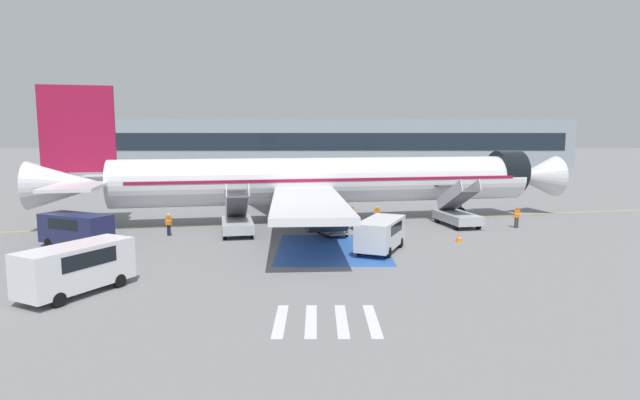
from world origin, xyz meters
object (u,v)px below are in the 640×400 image
service_van_3 (381,232)px  ground_crew_3 (353,216)px  service_van_1 (76,265)px  ground_crew_1 (377,215)px  ground_crew_2 (169,223)px  fuel_tanker (285,178)px  terminal_building (314,144)px  ground_crew_0 (517,216)px  traffic_cone_0 (459,238)px  service_van_2 (76,228)px  baggage_cart (332,232)px  boarding_stairs_aft (237,221)px  airliner (321,181)px  boarding_stairs_forward (457,214)px

service_van_3 → ground_crew_3: (-1.26, 7.36, -0.13)m
service_van_1 → ground_crew_1: service_van_1 is taller
ground_crew_2 → fuel_tanker: bearing=-77.1°
ground_crew_3 → terminal_building: terminal_building is taller
ground_crew_2 → ground_crew_1: bearing=-142.5°
ground_crew_0 → traffic_cone_0: 8.08m
service_van_2 → baggage_cart: size_ratio=1.74×
boarding_stairs_aft → ground_crew_3: 8.84m
ground_crew_2 → service_van_3: bearing=-174.3°
service_van_1 → ground_crew_0: size_ratio=3.24×
baggage_cart → traffic_cone_0: bearing=140.6°
fuel_tanker → traffic_cone_0: size_ratio=19.82×
service_van_3 → traffic_cone_0: (5.75, 2.84, -0.96)m
ground_crew_2 → terminal_building: size_ratio=0.01×
service_van_2 → service_van_3: (19.67, -1.23, -0.08)m
boarding_stairs_aft → terminal_building: 83.99m
fuel_tanker → service_van_2: size_ratio=2.02×
service_van_3 → ground_crew_1: 8.71m
boarding_stairs_aft → traffic_cone_0: 15.92m
airliner → service_van_2: (-15.98, -10.19, -2.17)m
traffic_cone_0 → fuel_tanker: bearing=112.7°
service_van_3 → ground_crew_3: 7.47m
airliner → fuel_tanker: (-4.66, 25.14, -1.74)m
boarding_stairs_aft → ground_crew_1: bearing=4.6°
boarding_stairs_aft → service_van_3: size_ratio=1.04×
fuel_tanker → baggage_cart: 31.83m
baggage_cart → ground_crew_1: bearing=-160.9°
ground_crew_1 → ground_crew_0: bearing=24.0°
service_van_1 → service_van_2: service_van_1 is taller
ground_crew_0 → ground_crew_1: 11.02m
airliner → terminal_building: bearing=169.3°
ground_crew_1 → terminal_building: terminal_building is taller
service_van_1 → service_van_2: bearing=142.9°
airliner → ground_crew_3: bearing=19.6°
ground_crew_2 → traffic_cone_0: (20.56, -2.22, -0.68)m
boarding_stairs_aft → baggage_cart: (7.03, -0.37, -0.72)m
ground_crew_0 → ground_crew_2: (-26.62, -3.08, -0.02)m
service_van_2 → ground_crew_3: (18.42, 6.13, -0.22)m
ground_crew_1 → fuel_tanker: bearing=135.0°
service_van_3 → baggage_cart: service_van_3 is taller
service_van_3 → boarding_stairs_forward: bearing=-106.1°
airliner → ground_crew_3: size_ratio=24.05×
service_van_2 → ground_crew_1: size_ratio=3.11×
airliner → ground_crew_2: bearing=-71.7°
baggage_cart → traffic_cone_0: baggage_cart is taller
service_van_1 → ground_crew_3: size_ratio=2.90×
service_van_2 → baggage_cart: 17.29m
ground_crew_1 → terminal_building: size_ratio=0.01×
service_van_3 → fuel_tanker: bearing=-54.2°
service_van_1 → service_van_2: size_ratio=1.05×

